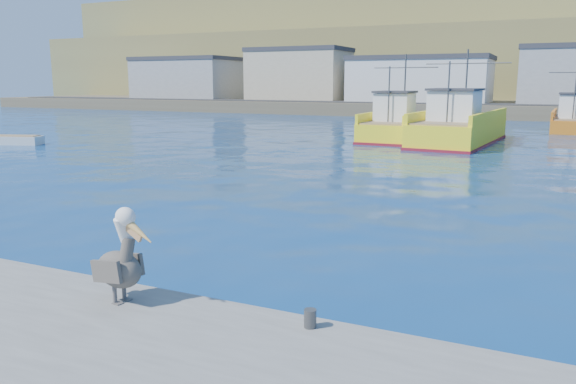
# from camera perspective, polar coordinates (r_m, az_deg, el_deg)

# --- Properties ---
(ground) EXTENTS (260.00, 260.00, 0.00)m
(ground) POSITION_cam_1_polar(r_m,az_deg,el_deg) (13.44, -4.08, -7.71)
(ground) COLOR navy
(ground) RESTS_ON ground
(dock_bollards) EXTENTS (36.20, 0.20, 0.30)m
(dock_bollards) POSITION_cam_1_polar(r_m,az_deg,el_deg) (10.21, -10.48, -10.23)
(dock_bollards) COLOR #4C4C4C
(dock_bollards) RESTS_ON dock
(far_shore) EXTENTS (200.00, 81.00, 24.00)m
(far_shore) POSITION_cam_1_polar(r_m,az_deg,el_deg) (120.57, 22.38, 12.56)
(far_shore) COLOR brown
(far_shore) RESTS_ON ground
(trawler_yellow_a) EXTENTS (4.97, 10.96, 6.46)m
(trawler_yellow_a) POSITION_cam_1_polar(r_m,az_deg,el_deg) (43.90, 11.18, 6.62)
(trawler_yellow_a) COLOR yellow
(trawler_yellow_a) RESTS_ON ground
(trawler_yellow_b) EXTENTS (5.98, 12.98, 6.69)m
(trawler_yellow_b) POSITION_cam_1_polar(r_m,az_deg,el_deg) (41.87, 16.95, 6.27)
(trawler_yellow_b) COLOR yellow
(trawler_yellow_b) RESTS_ON ground
(boat_orange) EXTENTS (4.55, 8.78, 6.13)m
(boat_orange) POSITION_cam_1_polar(r_m,az_deg,el_deg) (55.81, 26.93, 6.59)
(boat_orange) COLOR orange
(boat_orange) RESTS_ON ground
(skiff_left) EXTENTS (3.82, 2.29, 0.78)m
(skiff_left) POSITION_cam_1_polar(r_m,az_deg,el_deg) (43.78, -25.92, 4.69)
(skiff_left) COLOR silver
(skiff_left) RESTS_ON ground
(pelican) EXTENTS (1.42, 0.69, 1.75)m
(pelican) POSITION_cam_1_polar(r_m,az_deg,el_deg) (10.30, -16.64, -6.81)
(pelican) COLOR #595451
(pelican) RESTS_ON dock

